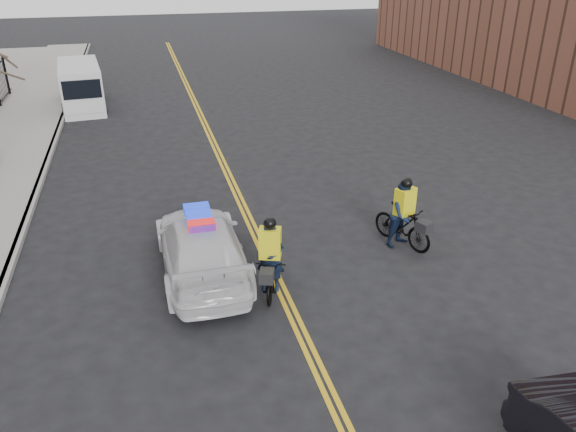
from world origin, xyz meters
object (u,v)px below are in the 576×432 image
(police_cruiser, at_px, (201,246))
(cargo_van, at_px, (81,87))
(cyclist_near, at_px, (270,266))
(cyclist_far, at_px, (403,219))

(police_cruiser, distance_m, cargo_van, 16.83)
(cyclist_near, bearing_deg, police_cruiser, 159.68)
(police_cruiser, height_order, cyclist_near, cyclist_near)
(cyclist_far, bearing_deg, cargo_van, 93.92)
(cyclist_far, bearing_deg, police_cruiser, 156.49)
(cargo_van, xyz_separation_m, cyclist_near, (4.97, -17.59, -0.38))
(police_cruiser, xyz_separation_m, cyclist_near, (1.36, -1.16, -0.06))
(cyclist_near, bearing_deg, cargo_van, 125.80)
(police_cruiser, height_order, cargo_van, cargo_van)
(police_cruiser, distance_m, cyclist_near, 1.79)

